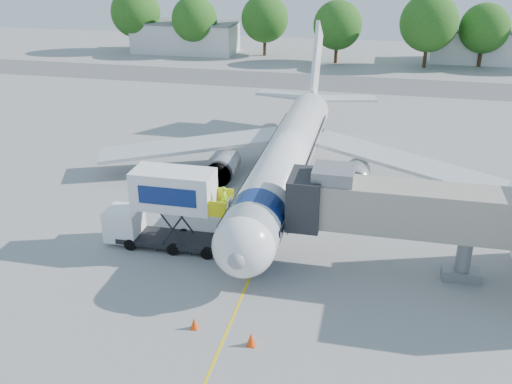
% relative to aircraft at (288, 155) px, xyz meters
% --- Properties ---
extents(ground, '(160.00, 160.00, 0.00)m').
position_rel_aircraft_xyz_m(ground, '(0.00, -4.12, -2.95)').
color(ground, gray).
rests_on(ground, ground).
extents(guidance_line, '(0.15, 70.00, 0.01)m').
position_rel_aircraft_xyz_m(guidance_line, '(0.00, -4.12, -2.94)').
color(guidance_line, yellow).
rests_on(guidance_line, ground).
extents(taxiway_strip, '(120.00, 10.00, 0.01)m').
position_rel_aircraft_xyz_m(taxiway_strip, '(0.00, 37.88, -2.94)').
color(taxiway_strip, '#59595B').
rests_on(taxiway_strip, ground).
extents(aircraft, '(34.17, 37.73, 11.35)m').
position_rel_aircraft_xyz_m(aircraft, '(0.00, 0.00, 0.00)').
color(aircraft, white).
rests_on(aircraft, ground).
extents(jet_bridge, '(13.90, 3.20, 6.60)m').
position_rel_aircraft_xyz_m(jet_bridge, '(7.99, -11.12, 1.39)').
color(jet_bridge, gray).
rests_on(jet_bridge, ground).
extents(catering_hiloader, '(8.50, 2.44, 5.50)m').
position_rel_aircraft_xyz_m(catering_hiloader, '(-6.27, -11.12, -0.19)').
color(catering_hiloader, black).
rests_on(catering_hiloader, ground).
extents(ground_tug, '(3.92, 2.84, 1.41)m').
position_rel_aircraft_xyz_m(ground_tug, '(-2.38, -23.85, -2.21)').
color(ground_tug, white).
rests_on(ground_tug, ground).
extents(safety_cone_a, '(0.43, 0.43, 0.68)m').
position_rel_aircraft_xyz_m(safety_cone_a, '(-1.75, -19.18, -2.62)').
color(safety_cone_a, '#F5440C').
rests_on(safety_cone_a, ground).
extents(safety_cone_b, '(0.48, 0.48, 0.77)m').
position_rel_aircraft_xyz_m(safety_cone_b, '(1.50, -19.84, -2.58)').
color(safety_cone_b, '#F5440C').
rests_on(safety_cone_b, ground).
extents(outbuilding_left, '(18.40, 8.40, 5.30)m').
position_rel_aircraft_xyz_m(outbuilding_left, '(-28.00, 55.88, -0.29)').
color(outbuilding_left, silver).
rests_on(outbuilding_left, ground).
extents(outbuilding_right, '(16.40, 7.40, 5.30)m').
position_rel_aircraft_xyz_m(outbuilding_right, '(22.00, 57.88, -0.29)').
color(outbuilding_right, silver).
rests_on(outbuilding_right, ground).
extents(tree_a, '(8.68, 8.68, 11.07)m').
position_rel_aircraft_xyz_m(tree_a, '(-36.63, 54.78, 3.77)').
color(tree_a, '#382314').
rests_on(tree_a, ground).
extents(tree_b, '(7.80, 7.80, 9.94)m').
position_rel_aircraft_xyz_m(tree_b, '(-25.40, 53.52, 3.09)').
color(tree_b, '#382314').
rests_on(tree_b, ground).
extents(tree_c, '(8.03, 8.03, 10.23)m').
position_rel_aircraft_xyz_m(tree_c, '(-13.60, 55.85, 3.26)').
color(tree_c, '#382314').
rests_on(tree_c, ground).
extents(tree_d, '(7.77, 7.77, 9.91)m').
position_rel_aircraft_xyz_m(tree_d, '(-0.94, 52.04, 3.07)').
color(tree_d, '#382314').
rests_on(tree_d, ground).
extents(tree_e, '(8.90, 8.90, 11.35)m').
position_rel_aircraft_xyz_m(tree_e, '(13.07, 51.50, 3.94)').
color(tree_e, '#382314').
rests_on(tree_e, ground).
extents(tree_f, '(7.67, 7.67, 9.77)m').
position_rel_aircraft_xyz_m(tree_f, '(21.63, 54.21, 2.98)').
color(tree_f, '#382314').
rests_on(tree_f, ground).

